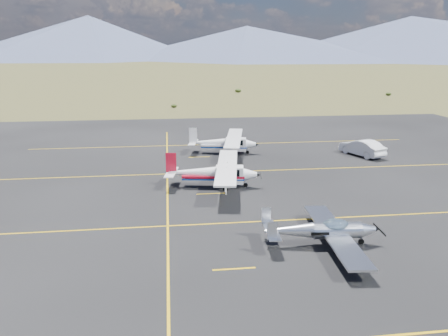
# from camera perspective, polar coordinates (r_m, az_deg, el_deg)

# --- Properties ---
(ground) EXTENTS (1600.00, 1600.00, 0.00)m
(ground) POSITION_cam_1_polar(r_m,az_deg,el_deg) (24.16, 7.20, -8.66)
(ground) COLOR #383D1C
(ground) RESTS_ON ground
(apron) EXTENTS (72.00, 72.00, 0.02)m
(apron) POSITION_cam_1_polar(r_m,az_deg,el_deg) (30.53, 3.96, -3.45)
(apron) COLOR black
(apron) RESTS_ON ground
(aircraft_low_wing) EXTENTS (5.76, 8.02, 1.74)m
(aircraft_low_wing) POSITION_cam_1_polar(r_m,az_deg,el_deg) (22.96, 12.87, -7.96)
(aircraft_low_wing) COLOR silver
(aircraft_low_wing) RESTS_ON apron
(aircraft_cessna) EXTENTS (6.10, 10.05, 2.53)m
(aircraft_cessna) POSITION_cam_1_polar(r_m,az_deg,el_deg) (31.75, -1.40, -0.55)
(aircraft_cessna) COLOR white
(aircraft_cessna) RESTS_ON apron
(aircraft_plain) EXTENTS (6.11, 9.79, 2.47)m
(aircraft_plain) POSITION_cam_1_polar(r_m,az_deg,el_deg) (42.28, -0.02, 3.36)
(aircraft_plain) COLOR white
(aircraft_plain) RESTS_ON apron
(sedan) EXTENTS (3.23, 4.98, 1.55)m
(sedan) POSITION_cam_1_polar(r_m,az_deg,el_deg) (43.49, 17.57, 2.56)
(sedan) COLOR white
(sedan) RESTS_ON apron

